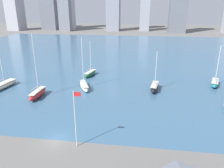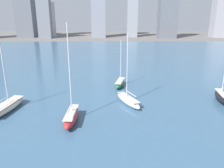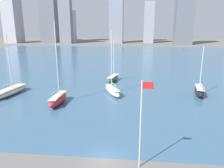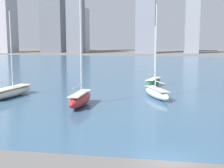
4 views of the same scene
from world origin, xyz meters
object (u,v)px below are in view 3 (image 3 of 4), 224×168
(sailboat_white, at_px, (112,90))
(flag_pole, at_px, (141,122))
(sailboat_green, at_px, (113,78))
(sailboat_red, at_px, (58,99))
(sailboat_black, at_px, (199,91))
(sailboat_cream, at_px, (10,91))

(sailboat_white, bearing_deg, flag_pole, -101.58)
(sailboat_green, height_order, sailboat_white, sailboat_white)
(sailboat_red, relative_size, sailboat_green, 1.40)
(sailboat_black, xyz_separation_m, sailboat_white, (-19.61, -1.22, -0.10))
(sailboat_white, distance_m, sailboat_cream, 23.14)
(sailboat_red, distance_m, sailboat_green, 21.37)
(sailboat_red, xyz_separation_m, sailboat_green, (9.16, 19.31, -0.18))
(sailboat_red, xyz_separation_m, sailboat_black, (29.74, 8.82, -0.06))
(flag_pole, bearing_deg, sailboat_green, 99.98)
(sailboat_red, relative_size, sailboat_black, 1.48)
(sailboat_white, bearing_deg, sailboat_green, 70.87)
(flag_pole, height_order, sailboat_green, sailboat_green)
(sailboat_cream, bearing_deg, flag_pole, -29.47)
(sailboat_black, xyz_separation_m, sailboat_green, (-20.58, 10.48, -0.12))
(sailboat_black, bearing_deg, flag_pole, -107.08)
(sailboat_green, relative_size, sailboat_cream, 0.86)
(sailboat_green, relative_size, sailboat_white, 0.81)
(sailboat_red, distance_m, sailboat_cream, 13.65)
(flag_pole, distance_m, sailboat_red, 24.82)
(flag_pole, relative_size, sailboat_cream, 0.74)
(sailboat_black, bearing_deg, sailboat_green, 162.81)
(sailboat_green, distance_m, sailboat_white, 11.74)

